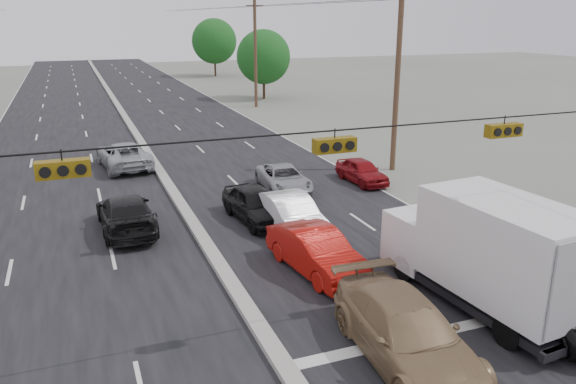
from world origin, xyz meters
name	(u,v)px	position (x,y,z in m)	size (l,w,h in m)	color
ground	(276,358)	(0.00, 0.00, 0.00)	(200.00, 200.00, 0.00)	#606356
road_surface	(136,136)	(0.00, 30.00, 0.00)	(20.00, 160.00, 0.02)	black
center_median	(136,135)	(0.00, 30.00, 0.10)	(0.50, 160.00, 0.20)	gray
utility_pole_right_b	(397,79)	(12.50, 15.00, 5.11)	(1.60, 0.30, 10.00)	#422D1E
utility_pole_right_c	(255,53)	(12.50, 40.00, 5.11)	(1.60, 0.30, 10.00)	#422D1E
traffic_signals	(331,144)	(1.40, 0.00, 5.49)	(25.00, 0.30, 0.54)	black
tree_right_mid	(264,57)	(15.00, 45.00, 4.34)	(5.60, 5.60, 7.14)	#382619
tree_right_far	(214,41)	(16.00, 70.00, 4.96)	(6.40, 6.40, 8.16)	#382619
box_truck	(487,251)	(6.71, 0.35, 1.78)	(2.94, 7.01, 3.47)	black
tan_sedan	(406,333)	(3.00, -1.28, 0.80)	(2.24, 5.50, 1.60)	olive
red_sedan	(317,252)	(3.00, 4.25, 0.75)	(1.59, 4.55, 1.50)	#A7100A
black_suv	(545,297)	(7.76, -1.02, 0.75)	(2.50, 5.41, 1.50)	black
queue_car_a	(256,205)	(2.64, 9.78, 0.74)	(1.75, 4.36, 1.48)	black
queue_car_b	(291,215)	(3.50, 7.90, 0.77)	(1.62, 4.65, 1.53)	white
queue_car_c	(284,179)	(5.30, 13.46, 0.62)	(2.04, 4.43, 1.23)	gray
queue_car_e	(362,171)	(9.60, 13.29, 0.62)	(1.47, 3.66, 1.25)	maroon
oncoming_near	(126,214)	(-2.63, 10.58, 0.73)	(2.05, 5.05, 1.46)	black
oncoming_far	(124,155)	(-1.70, 20.92, 0.74)	(2.46, 5.33, 1.48)	#A0A3A7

